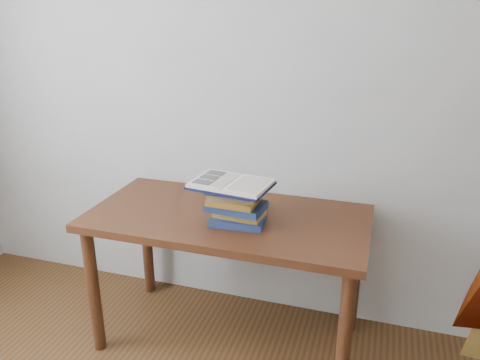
% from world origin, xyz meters
% --- Properties ---
extents(desk, '(1.32, 0.66, 0.71)m').
position_xyz_m(desk, '(0.06, 1.38, 0.61)').
color(desk, '#462011').
rests_on(desk, ground).
extents(book_stack, '(0.27, 0.20, 0.19)m').
position_xyz_m(book_stack, '(0.12, 1.30, 0.80)').
color(book_stack, '#19244C').
rests_on(book_stack, desk).
extents(open_book, '(0.36, 0.27, 0.03)m').
position_xyz_m(open_book, '(0.11, 1.28, 0.91)').
color(open_book, black).
rests_on(open_book, book_stack).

